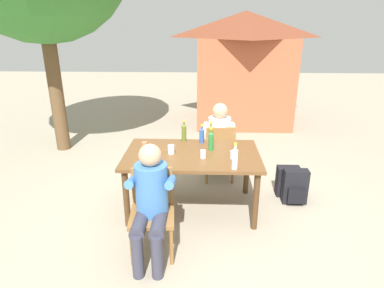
{
  "coord_description": "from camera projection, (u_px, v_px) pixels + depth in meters",
  "views": [
    {
      "loc": [
        0.14,
        -3.67,
        2.25
      ],
      "look_at": [
        0.0,
        0.0,
        0.88
      ],
      "focal_mm": 30.65,
      "sensor_mm": 36.0,
      "label": 1
    }
  ],
  "objects": [
    {
      "name": "bottle_amber",
      "position": [
        211.0,
        135.0,
        4.17
      ],
      "size": [
        0.06,
        0.06,
        0.31
      ],
      "color": "#996019",
      "rests_on": "dining_table"
    },
    {
      "name": "dining_table",
      "position": [
        192.0,
        160.0,
        3.99
      ],
      "size": [
        1.63,
        1.01,
        0.76
      ],
      "color": "brown",
      "rests_on": "ground_plane"
    },
    {
      "name": "cup_glass",
      "position": [
        171.0,
        149.0,
        3.94
      ],
      "size": [
        0.08,
        0.08,
        0.11
      ],
      "primitive_type": "cylinder",
      "color": "silver",
      "rests_on": "dining_table"
    },
    {
      "name": "person_in_white_shirt",
      "position": [
        151.0,
        198.0,
        3.16
      ],
      "size": [
        0.47,
        0.61,
        1.18
      ],
      "color": "#3D70B2",
      "rests_on": "ground_plane"
    },
    {
      "name": "cup_steel",
      "position": [
        233.0,
        155.0,
        3.8
      ],
      "size": [
        0.07,
        0.07,
        0.09
      ],
      "primitive_type": "cylinder",
      "color": "#B2B7BC",
      "rests_on": "dining_table"
    },
    {
      "name": "cup_white",
      "position": [
        203.0,
        154.0,
        3.81
      ],
      "size": [
        0.06,
        0.06,
        0.1
      ],
      "primitive_type": "cylinder",
      "color": "white",
      "rests_on": "dining_table"
    },
    {
      "name": "backpack_by_near_side",
      "position": [
        295.0,
        187.0,
        4.27
      ],
      "size": [
        0.31,
        0.21,
        0.47
      ],
      "color": "black",
      "rests_on": "ground_plane"
    },
    {
      "name": "chair_near_left",
      "position": [
        152.0,
        207.0,
        3.32
      ],
      "size": [
        0.48,
        0.48,
        0.87
      ],
      "color": "olive",
      "rests_on": "ground_plane"
    },
    {
      "name": "bottle_clear",
      "position": [
        235.0,
        158.0,
        3.5
      ],
      "size": [
        0.06,
        0.06,
        0.3
      ],
      "color": "white",
      "rests_on": "dining_table"
    },
    {
      "name": "brick_kiosk",
      "position": [
        243.0,
        66.0,
        7.42
      ],
      "size": [
        2.38,
        1.96,
        2.48
      ],
      "color": "#B25638",
      "rests_on": "ground_plane"
    },
    {
      "name": "bottle_blue",
      "position": [
        202.0,
        135.0,
        4.28
      ],
      "size": [
        0.06,
        0.06,
        0.25
      ],
      "color": "#2D56A3",
      "rests_on": "dining_table"
    },
    {
      "name": "person_in_plaid_shirt",
      "position": [
        219.0,
        137.0,
        4.84
      ],
      "size": [
        0.47,
        0.61,
        1.18
      ],
      "color": "white",
      "rests_on": "ground_plane"
    },
    {
      "name": "chair_far_right",
      "position": [
        219.0,
        150.0,
        4.79
      ],
      "size": [
        0.47,
        0.47,
        0.87
      ],
      "color": "olive",
      "rests_on": "ground_plane"
    },
    {
      "name": "bottle_olive",
      "position": [
        184.0,
        132.0,
        4.34
      ],
      "size": [
        0.06,
        0.06,
        0.29
      ],
      "color": "#566623",
      "rests_on": "dining_table"
    },
    {
      "name": "backpack_by_far_side",
      "position": [
        288.0,
        182.0,
        4.46
      ],
      "size": [
        0.3,
        0.22,
        0.42
      ],
      "color": "black",
      "rests_on": "ground_plane"
    },
    {
      "name": "cup_terracotta",
      "position": [
        145.0,
        147.0,
        4.01
      ],
      "size": [
        0.07,
        0.07,
        0.12
      ],
      "primitive_type": "cylinder",
      "color": "#BC6B47",
      "rests_on": "dining_table"
    },
    {
      "name": "bottle_green",
      "position": [
        211.0,
        140.0,
        4.02
      ],
      "size": [
        0.06,
        0.06,
        0.29
      ],
      "color": "#287A38",
      "rests_on": "dining_table"
    },
    {
      "name": "ground_plane",
      "position": [
        192.0,
        207.0,
        4.23
      ],
      "size": [
        24.0,
        24.0,
        0.0
      ],
      "primitive_type": "plane",
      "color": "gray"
    }
  ]
}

